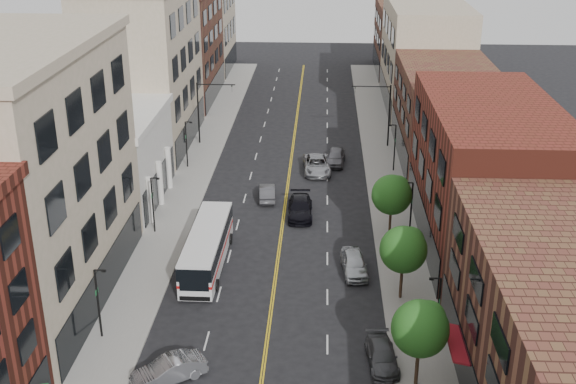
% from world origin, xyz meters
% --- Properties ---
extents(sidewalk_left, '(4.00, 110.00, 0.15)m').
position_xyz_m(sidewalk_left, '(-10.00, 35.00, 0.07)').
color(sidewalk_left, gray).
rests_on(sidewalk_left, ground).
extents(sidewalk_right, '(4.00, 110.00, 0.15)m').
position_xyz_m(sidewalk_right, '(10.00, 35.00, 0.07)').
color(sidewalk_right, gray).
rests_on(sidewalk_right, ground).
extents(bldg_l_tanoffice, '(10.00, 22.00, 18.00)m').
position_xyz_m(bldg_l_tanoffice, '(-17.00, 13.00, 9.00)').
color(bldg_l_tanoffice, tan).
rests_on(bldg_l_tanoffice, ground).
extents(bldg_l_white, '(10.00, 14.00, 8.00)m').
position_xyz_m(bldg_l_white, '(-17.00, 31.00, 4.00)').
color(bldg_l_white, silver).
rests_on(bldg_l_white, ground).
extents(bldg_l_far_a, '(10.00, 20.00, 18.00)m').
position_xyz_m(bldg_l_far_a, '(-17.00, 48.00, 9.00)').
color(bldg_l_far_a, tan).
rests_on(bldg_l_far_a, ground).
extents(bldg_l_far_b, '(10.00, 20.00, 15.00)m').
position_xyz_m(bldg_l_far_b, '(-17.00, 68.00, 7.50)').
color(bldg_l_far_b, brown).
rests_on(bldg_l_far_b, ground).
extents(bldg_l_far_c, '(10.00, 16.00, 20.00)m').
position_xyz_m(bldg_l_far_c, '(-17.00, 86.00, 10.00)').
color(bldg_l_far_c, tan).
rests_on(bldg_l_far_c, ground).
extents(bldg_r_mid, '(10.00, 22.00, 12.00)m').
position_xyz_m(bldg_r_mid, '(17.00, 24.00, 6.00)').
color(bldg_r_mid, maroon).
rests_on(bldg_r_mid, ground).
extents(bldg_r_far_a, '(10.00, 20.00, 10.00)m').
position_xyz_m(bldg_r_far_a, '(17.00, 45.00, 5.00)').
color(bldg_r_far_a, brown).
rests_on(bldg_r_far_a, ground).
extents(bldg_r_far_b, '(10.00, 22.00, 14.00)m').
position_xyz_m(bldg_r_far_b, '(17.00, 66.00, 7.00)').
color(bldg_r_far_b, tan).
rests_on(bldg_r_far_b, ground).
extents(bldg_r_far_c, '(10.00, 18.00, 11.00)m').
position_xyz_m(bldg_r_far_c, '(17.00, 86.00, 5.50)').
color(bldg_r_far_c, brown).
rests_on(bldg_r_far_c, ground).
extents(tree_r_1, '(3.40, 3.40, 5.59)m').
position_xyz_m(tree_r_1, '(9.39, 4.07, 4.13)').
color(tree_r_1, black).
rests_on(tree_r_1, sidewalk_right).
extents(tree_r_2, '(3.40, 3.40, 5.59)m').
position_xyz_m(tree_r_2, '(9.39, 14.07, 4.13)').
color(tree_r_2, black).
rests_on(tree_r_2, sidewalk_right).
extents(tree_r_3, '(3.40, 3.40, 5.59)m').
position_xyz_m(tree_r_3, '(9.39, 24.07, 4.13)').
color(tree_r_3, black).
rests_on(tree_r_3, sidewalk_right).
extents(lamp_l_1, '(0.81, 0.55, 5.05)m').
position_xyz_m(lamp_l_1, '(-10.95, 8.00, 2.97)').
color(lamp_l_1, black).
rests_on(lamp_l_1, sidewalk_left).
extents(lamp_l_2, '(0.81, 0.55, 5.05)m').
position_xyz_m(lamp_l_2, '(-10.95, 24.00, 2.97)').
color(lamp_l_2, black).
rests_on(lamp_l_2, sidewalk_left).
extents(lamp_l_3, '(0.81, 0.55, 5.05)m').
position_xyz_m(lamp_l_3, '(-10.95, 40.00, 2.97)').
color(lamp_l_3, black).
rests_on(lamp_l_3, sidewalk_left).
extents(lamp_r_1, '(0.81, 0.55, 5.05)m').
position_xyz_m(lamp_r_1, '(10.95, 8.00, 2.97)').
color(lamp_r_1, black).
rests_on(lamp_r_1, sidewalk_right).
extents(lamp_r_2, '(0.81, 0.55, 5.05)m').
position_xyz_m(lamp_r_2, '(10.95, 24.00, 2.97)').
color(lamp_r_2, black).
rests_on(lamp_r_2, sidewalk_right).
extents(lamp_r_3, '(0.81, 0.55, 5.05)m').
position_xyz_m(lamp_r_3, '(10.95, 40.00, 2.97)').
color(lamp_r_3, black).
rests_on(lamp_r_3, sidewalk_right).
extents(signal_mast_left, '(4.49, 0.18, 7.20)m').
position_xyz_m(signal_mast_left, '(-10.27, 48.00, 4.65)').
color(signal_mast_left, black).
rests_on(signal_mast_left, sidewalk_left).
extents(signal_mast_right, '(4.49, 0.18, 7.20)m').
position_xyz_m(signal_mast_right, '(10.27, 48.00, 4.65)').
color(signal_mast_right, black).
rests_on(signal_mast_right, sidewalk_right).
extents(city_bus, '(2.89, 11.70, 3.00)m').
position_xyz_m(city_bus, '(-5.50, 18.38, 1.74)').
color(city_bus, silver).
rests_on(city_bus, ground).
extents(car_angle_b, '(4.70, 3.86, 1.51)m').
position_xyz_m(car_angle_b, '(-5.60, 3.75, 0.75)').
color(car_angle_b, '#9B9CA2').
rests_on(car_angle_b, ground).
extents(car_parked_mid, '(2.16, 4.56, 1.28)m').
position_xyz_m(car_parked_mid, '(7.40, 6.00, 0.64)').
color(car_parked_mid, '#424246').
rests_on(car_parked_mid, ground).
extents(car_parked_far, '(2.35, 4.86, 1.60)m').
position_xyz_m(car_parked_far, '(6.06, 17.80, 0.80)').
color(car_parked_far, '#ACAFB3').
rests_on(car_parked_far, ground).
extents(car_lane_behind, '(1.84, 4.36, 1.40)m').
position_xyz_m(car_lane_behind, '(-1.80, 31.91, 0.70)').
color(car_lane_behind, '#45454A').
rests_on(car_lane_behind, ground).
extents(car_lane_a, '(2.38, 5.54, 1.59)m').
position_xyz_m(car_lane_a, '(1.50, 28.20, 0.79)').
color(car_lane_a, black).
rests_on(car_lane_a, ground).
extents(car_lane_b, '(3.13, 6.07, 1.64)m').
position_xyz_m(car_lane_b, '(2.87, 39.46, 0.82)').
color(car_lane_b, '#999BA0').
rests_on(car_lane_b, ground).
extents(car_lane_c, '(2.42, 4.94, 1.62)m').
position_xyz_m(car_lane_c, '(4.88, 42.00, 0.81)').
color(car_lane_c, '#56565B').
rests_on(car_lane_c, ground).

